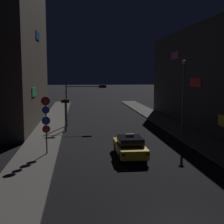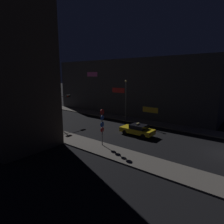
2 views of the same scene
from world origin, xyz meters
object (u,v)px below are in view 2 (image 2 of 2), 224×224
(traffic_light_left_kerb, at_px, (59,114))
(street_lamp_near_block, at_px, (126,97))
(taxi, at_px, (137,130))
(traffic_light_overhead, at_px, (58,103))
(sign_pole_left, at_px, (102,124))

(traffic_light_left_kerb, relative_size, street_lamp_near_block, 0.49)
(taxi, xyz_separation_m, traffic_light_overhead, (-2.95, 12.58, 2.64))
(taxi, bearing_deg, traffic_light_left_kerb, 115.45)
(taxi, relative_size, traffic_light_overhead, 0.97)
(taxi, bearing_deg, traffic_light_overhead, 103.18)
(traffic_light_overhead, height_order, traffic_light_left_kerb, traffic_light_overhead)
(traffic_light_overhead, xyz_separation_m, sign_pole_left, (-2.75, -11.55, -0.92))
(taxi, height_order, sign_pole_left, sign_pole_left)
(taxi, xyz_separation_m, sign_pole_left, (-5.70, 1.03, 1.72))
(taxi, height_order, traffic_light_overhead, traffic_light_overhead)
(taxi, height_order, traffic_light_left_kerb, traffic_light_left_kerb)
(traffic_light_left_kerb, height_order, sign_pole_left, sign_pole_left)
(traffic_light_overhead, relative_size, sign_pole_left, 1.15)
(taxi, xyz_separation_m, street_lamp_near_block, (5.69, 5.71, 3.38))
(traffic_light_overhead, distance_m, street_lamp_near_block, 11.06)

